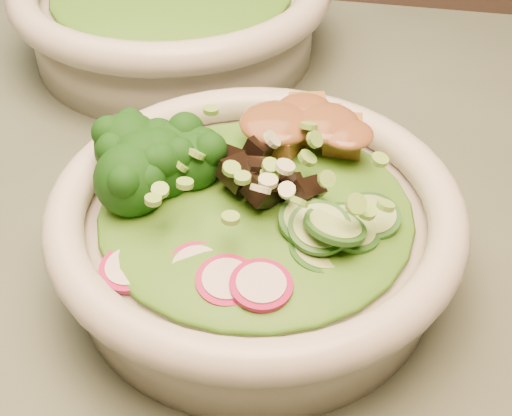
# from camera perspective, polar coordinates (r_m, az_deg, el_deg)

# --- Properties ---
(dining_table) EXTENTS (1.20, 0.80, 0.75)m
(dining_table) POSITION_cam_1_polar(r_m,az_deg,el_deg) (0.56, 14.52, -14.25)
(dining_table) COLOR black
(dining_table) RESTS_ON ground
(salad_bowl) EXTENTS (0.25, 0.25, 0.07)m
(salad_bowl) POSITION_cam_1_polar(r_m,az_deg,el_deg) (0.44, 0.00, -1.87)
(salad_bowl) COLOR beige
(salad_bowl) RESTS_ON dining_table
(side_bowl) EXTENTS (0.29, 0.29, 0.08)m
(side_bowl) POSITION_cam_1_polar(r_m,az_deg,el_deg) (0.68, -6.65, 15.40)
(side_bowl) COLOR beige
(side_bowl) RESTS_ON dining_table
(lettuce_bed) EXTENTS (0.19, 0.19, 0.02)m
(lettuce_bed) POSITION_cam_1_polar(r_m,az_deg,el_deg) (0.42, 0.00, 0.10)
(lettuce_bed) COLOR #245C13
(lettuce_bed) RESTS_ON salad_bowl
(broccoli_florets) EXTENTS (0.09, 0.08, 0.04)m
(broccoli_florets) POSITION_cam_1_polar(r_m,az_deg,el_deg) (0.43, -7.06, 3.48)
(broccoli_florets) COLOR black
(broccoli_florets) RESTS_ON salad_bowl
(radish_slices) EXTENTS (0.11, 0.06, 0.02)m
(radish_slices) POSITION_cam_1_polar(r_m,az_deg,el_deg) (0.38, -3.57, -5.15)
(radish_slices) COLOR #9A0B41
(radish_slices) RESTS_ON salad_bowl
(cucumber_slices) EXTENTS (0.08, 0.08, 0.03)m
(cucumber_slices) POSITION_cam_1_polar(r_m,az_deg,el_deg) (0.40, 7.78, -1.24)
(cucumber_slices) COLOR #A8CD72
(cucumber_slices) RESTS_ON salad_bowl
(mushroom_heap) EXTENTS (0.08, 0.08, 0.04)m
(mushroom_heap) POSITION_cam_1_polar(r_m,az_deg,el_deg) (0.42, 0.65, 2.29)
(mushroom_heap) COLOR black
(mushroom_heap) RESTS_ON salad_bowl
(tofu_cubes) EXTENTS (0.09, 0.07, 0.03)m
(tofu_cubes) POSITION_cam_1_polar(r_m,az_deg,el_deg) (0.46, 3.28, 5.40)
(tofu_cubes) COLOR brown
(tofu_cubes) RESTS_ON salad_bowl
(peanut_sauce) EXTENTS (0.06, 0.05, 0.01)m
(peanut_sauce) POSITION_cam_1_polar(r_m,az_deg,el_deg) (0.45, 3.34, 6.64)
(peanut_sauce) COLOR brown
(peanut_sauce) RESTS_ON tofu_cubes
(scallion_garnish) EXTENTS (0.18, 0.18, 0.02)m
(scallion_garnish) POSITION_cam_1_polar(r_m,az_deg,el_deg) (0.41, 0.00, 2.41)
(scallion_garnish) COLOR #72AF3E
(scallion_garnish) RESTS_ON salad_bowl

